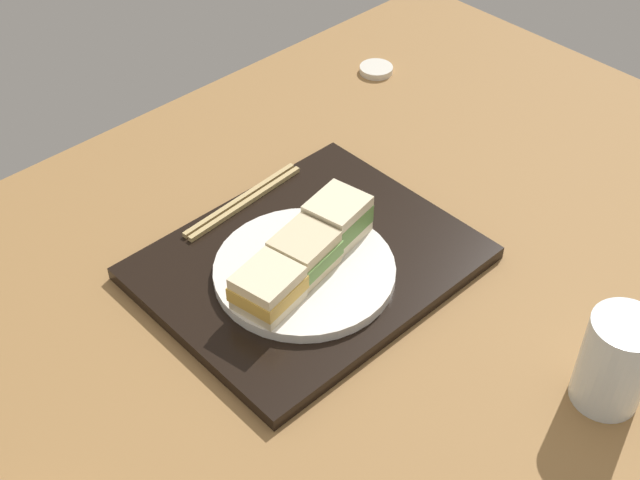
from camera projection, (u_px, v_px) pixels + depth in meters
ground_plane at (351, 293)px, 108.14cm from camera, size 140.00×100.00×3.00cm
serving_tray at (308, 263)px, 108.78cm from camera, size 39.49×31.90×1.83cm
sandwich_plate at (304, 271)px, 105.44cm from camera, size 22.68×22.68×1.37cm
sandwich_near at (337, 218)px, 107.63cm from camera, size 8.11×7.55×5.49cm
sandwich_middle at (304, 252)px, 103.32cm from camera, size 8.37×7.95×4.95cm
sandwich_far at (268, 288)px, 98.88cm from camera, size 8.46×7.74×4.82cm
chopsticks_pair at (244, 201)px, 116.07cm from camera, size 20.48×3.31×0.70cm
drinking_glass at (615, 361)px, 90.32cm from camera, size 7.56×7.56×11.86cm
small_sauce_dish at (376, 69)px, 144.69cm from camera, size 5.67×5.67×1.09cm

